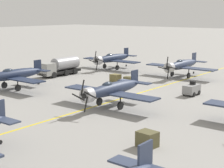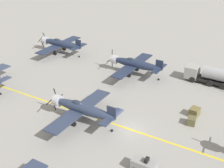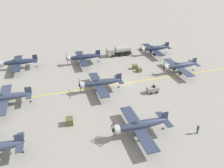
{
  "view_description": "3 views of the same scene",
  "coord_description": "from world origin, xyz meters",
  "px_view_note": "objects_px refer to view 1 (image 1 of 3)",
  "views": [
    {
      "loc": [
        -26.94,
        38.12,
        10.51
      ],
      "look_at": [
        -3.24,
        7.95,
        3.12
      ],
      "focal_mm": 60.0,
      "sensor_mm": 36.0,
      "label": 1
    },
    {
      "loc": [
        -29.49,
        -15.2,
        23.15
      ],
      "look_at": [
        4.3,
        4.89,
        3.29
      ],
      "focal_mm": 50.0,
      "sensor_mm": 36.0,
      "label": 2
    },
    {
      "loc": [
        -43.86,
        16.11,
        25.16
      ],
      "look_at": [
        -2.77,
        3.44,
        1.89
      ],
      "focal_mm": 35.0,
      "sensor_mm": 36.0,
      "label": 3
    }
  ],
  "objects_px": {
    "airplane_near_center": "(182,65)",
    "fuel_tanker": "(60,67)",
    "airplane_mid_center": "(112,89)",
    "supply_crate_outboard": "(115,78)",
    "airplane_near_right": "(112,58)",
    "airplane_mid_right": "(13,75)",
    "supply_crate_mid_lane": "(147,139)",
    "tow_tractor": "(192,89)",
    "supply_crate_by_tanker": "(128,80)"
  },
  "relations": [
    {
      "from": "airplane_near_right",
      "to": "tow_tractor",
      "type": "relative_size",
      "value": 4.62
    },
    {
      "from": "airplane_mid_center",
      "to": "supply_crate_outboard",
      "type": "xyz_separation_m",
      "value": [
        8.97,
        -12.35,
        -1.41
      ]
    },
    {
      "from": "fuel_tanker",
      "to": "tow_tractor",
      "type": "height_order",
      "value": "fuel_tanker"
    },
    {
      "from": "supply_crate_by_tanker",
      "to": "tow_tractor",
      "type": "bearing_deg",
      "value": 172.09
    },
    {
      "from": "airplane_near_right",
      "to": "supply_crate_outboard",
      "type": "relative_size",
      "value": 8.36
    },
    {
      "from": "airplane_near_center",
      "to": "supply_crate_outboard",
      "type": "relative_size",
      "value": 8.36
    },
    {
      "from": "airplane_mid_center",
      "to": "supply_crate_mid_lane",
      "type": "height_order",
      "value": "airplane_mid_center"
    },
    {
      "from": "airplane_near_center",
      "to": "airplane_mid_center",
      "type": "bearing_deg",
      "value": 81.14
    },
    {
      "from": "airplane_mid_right",
      "to": "airplane_near_center",
      "type": "bearing_deg",
      "value": -129.14
    },
    {
      "from": "airplane_near_center",
      "to": "fuel_tanker",
      "type": "relative_size",
      "value": 1.5
    },
    {
      "from": "airplane_mid_right",
      "to": "airplane_near_right",
      "type": "relative_size",
      "value": 1.0
    },
    {
      "from": "supply_crate_by_tanker",
      "to": "supply_crate_mid_lane",
      "type": "height_order",
      "value": "supply_crate_mid_lane"
    },
    {
      "from": "supply_crate_by_tanker",
      "to": "fuel_tanker",
      "type": "bearing_deg",
      "value": 5.68
    },
    {
      "from": "airplane_mid_right",
      "to": "fuel_tanker",
      "type": "height_order",
      "value": "airplane_mid_right"
    },
    {
      "from": "supply_crate_outboard",
      "to": "airplane_mid_right",
      "type": "bearing_deg",
      "value": 59.44
    },
    {
      "from": "airplane_mid_center",
      "to": "tow_tractor",
      "type": "distance_m",
      "value": 11.98
    },
    {
      "from": "airplane_near_right",
      "to": "supply_crate_mid_lane",
      "type": "distance_m",
      "value": 41.23
    },
    {
      "from": "airplane_near_right",
      "to": "supply_crate_mid_lane",
      "type": "relative_size",
      "value": 7.97
    },
    {
      "from": "airplane_near_right",
      "to": "fuel_tanker",
      "type": "bearing_deg",
      "value": 84.21
    },
    {
      "from": "fuel_tanker",
      "to": "supply_crate_outboard",
      "type": "height_order",
      "value": "fuel_tanker"
    },
    {
      "from": "fuel_tanker",
      "to": "supply_crate_mid_lane",
      "type": "distance_m",
      "value": 35.93
    },
    {
      "from": "supply_crate_mid_lane",
      "to": "supply_crate_outboard",
      "type": "bearing_deg",
      "value": -47.21
    },
    {
      "from": "supply_crate_by_tanker",
      "to": "supply_crate_outboard",
      "type": "distance_m",
      "value": 2.22
    },
    {
      "from": "airplane_mid_center",
      "to": "airplane_near_right",
      "type": "relative_size",
      "value": 1.0
    },
    {
      "from": "supply_crate_mid_lane",
      "to": "supply_crate_outboard",
      "type": "xyz_separation_m",
      "value": [
        19.06,
        -20.59,
        -0.03
      ]
    },
    {
      "from": "airplane_near_center",
      "to": "fuel_tanker",
      "type": "bearing_deg",
      "value": 16.57
    },
    {
      "from": "airplane_near_center",
      "to": "supply_crate_outboard",
      "type": "height_order",
      "value": "airplane_near_center"
    },
    {
      "from": "airplane_near_right",
      "to": "airplane_near_center",
      "type": "bearing_deg",
      "value": -172.55
    },
    {
      "from": "tow_tractor",
      "to": "supply_crate_mid_lane",
      "type": "distance_m",
      "value": 20.17
    },
    {
      "from": "supply_crate_mid_lane",
      "to": "tow_tractor",
      "type": "bearing_deg",
      "value": -73.47
    },
    {
      "from": "tow_tractor",
      "to": "airplane_mid_right",
      "type": "bearing_deg",
      "value": 29.4
    },
    {
      "from": "airplane_near_center",
      "to": "supply_crate_by_tanker",
      "type": "height_order",
      "value": "airplane_near_center"
    },
    {
      "from": "tow_tractor",
      "to": "supply_crate_mid_lane",
      "type": "bearing_deg",
      "value": 106.53
    },
    {
      "from": "supply_crate_mid_lane",
      "to": "fuel_tanker",
      "type": "bearing_deg",
      "value": -32.99
    },
    {
      "from": "airplane_near_right",
      "to": "supply_crate_outboard",
      "type": "distance_m",
      "value": 13.24
    },
    {
      "from": "airplane_near_right",
      "to": "supply_crate_mid_lane",
      "type": "bearing_deg",
      "value": 139.16
    },
    {
      "from": "fuel_tanker",
      "to": "supply_crate_by_tanker",
      "type": "distance_m",
      "value": 13.38
    },
    {
      "from": "tow_tractor",
      "to": "supply_crate_outboard",
      "type": "relative_size",
      "value": 1.81
    },
    {
      "from": "tow_tractor",
      "to": "supply_crate_by_tanker",
      "type": "relative_size",
      "value": 2.11
    },
    {
      "from": "airplane_near_center",
      "to": "airplane_mid_right",
      "type": "distance_m",
      "value": 26.92
    },
    {
      "from": "airplane_mid_right",
      "to": "airplane_near_right",
      "type": "xyz_separation_m",
      "value": [
        0.79,
        -23.14,
        -0.0
      ]
    },
    {
      "from": "airplane_mid_right",
      "to": "airplane_near_right",
      "type": "height_order",
      "value": "airplane_mid_right"
    },
    {
      "from": "airplane_mid_center",
      "to": "airplane_mid_right",
      "type": "relative_size",
      "value": 1.0
    },
    {
      "from": "airplane_mid_right",
      "to": "supply_crate_mid_lane",
      "type": "xyz_separation_m",
      "value": [
        -26.81,
        7.46,
        -1.38
      ]
    },
    {
      "from": "airplane_mid_center",
      "to": "supply_crate_by_tanker",
      "type": "xyz_separation_m",
      "value": [
        6.76,
        -12.64,
        -1.5
      ]
    },
    {
      "from": "airplane_mid_center",
      "to": "airplane_near_center",
      "type": "bearing_deg",
      "value": -95.98
    },
    {
      "from": "airplane_near_center",
      "to": "supply_crate_mid_lane",
      "type": "xyz_separation_m",
      "value": [
        -13.2,
        30.69,
        -1.38
      ]
    },
    {
      "from": "airplane_mid_center",
      "to": "supply_crate_outboard",
      "type": "distance_m",
      "value": 15.33
    },
    {
      "from": "airplane_near_center",
      "to": "airplane_mid_right",
      "type": "height_order",
      "value": "airplane_mid_right"
    },
    {
      "from": "supply_crate_outboard",
      "to": "airplane_near_right",
      "type": "bearing_deg",
      "value": -49.54
    }
  ]
}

